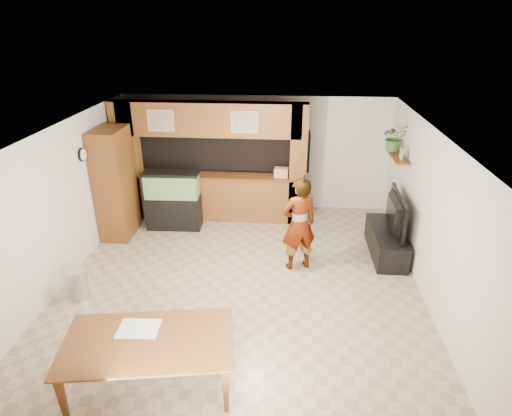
# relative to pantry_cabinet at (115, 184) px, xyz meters

# --- Properties ---
(floor) EXTENTS (6.50, 6.50, 0.00)m
(floor) POSITION_rel_pantry_cabinet_xyz_m (2.70, -1.59, -1.11)
(floor) COLOR tan
(floor) RESTS_ON ground
(ceiling) EXTENTS (6.50, 6.50, 0.00)m
(ceiling) POSITION_rel_pantry_cabinet_xyz_m (2.70, -1.59, 1.49)
(ceiling) COLOR white
(ceiling) RESTS_ON wall_back
(wall_back) EXTENTS (6.00, 0.00, 6.00)m
(wall_back) POSITION_rel_pantry_cabinet_xyz_m (2.70, 1.66, 0.19)
(wall_back) COLOR beige
(wall_back) RESTS_ON floor
(wall_left) EXTENTS (0.00, 6.50, 6.50)m
(wall_left) POSITION_rel_pantry_cabinet_xyz_m (-0.30, -1.59, 0.19)
(wall_left) COLOR beige
(wall_left) RESTS_ON floor
(wall_right) EXTENTS (0.00, 6.50, 6.50)m
(wall_right) POSITION_rel_pantry_cabinet_xyz_m (5.70, -1.59, 0.19)
(wall_right) COLOR beige
(wall_right) RESTS_ON floor
(partition) EXTENTS (4.20, 0.99, 2.60)m
(partition) POSITION_rel_pantry_cabinet_xyz_m (1.75, 1.04, 0.20)
(partition) COLOR brown
(partition) RESTS_ON floor
(wall_clock) EXTENTS (0.05, 0.25, 0.25)m
(wall_clock) POSITION_rel_pantry_cabinet_xyz_m (-0.27, -0.59, 0.79)
(wall_clock) COLOR black
(wall_clock) RESTS_ON wall_left
(wall_shelf) EXTENTS (0.25, 0.90, 0.04)m
(wall_shelf) POSITION_rel_pantry_cabinet_xyz_m (5.55, 0.36, 0.59)
(wall_shelf) COLOR brown
(wall_shelf) RESTS_ON wall_right
(pantry_cabinet) EXTENTS (0.56, 0.91, 2.23)m
(pantry_cabinet) POSITION_rel_pantry_cabinet_xyz_m (0.00, 0.00, 0.00)
(pantry_cabinet) COLOR brown
(pantry_cabinet) RESTS_ON floor
(trash_can) EXTENTS (0.28, 0.28, 0.52)m
(trash_can) POSITION_rel_pantry_cabinet_xyz_m (0.16, -2.25, -0.85)
(trash_can) COLOR #B2B2B7
(trash_can) RESTS_ON floor
(aquarium) EXTENTS (1.14, 0.43, 1.26)m
(aquarium) POSITION_rel_pantry_cabinet_xyz_m (1.05, 0.36, -0.50)
(aquarium) COLOR black
(aquarium) RESTS_ON floor
(tv_stand) EXTENTS (0.55, 1.51, 0.50)m
(tv_stand) POSITION_rel_pantry_cabinet_xyz_m (5.35, -0.43, -0.86)
(tv_stand) COLOR black
(tv_stand) RESTS_ON floor
(television) EXTENTS (0.20, 1.27, 0.73)m
(television) POSITION_rel_pantry_cabinet_xyz_m (5.35, -0.43, -0.24)
(television) COLOR black
(television) RESTS_ON tv_stand
(photo_frame) EXTENTS (0.03, 0.15, 0.20)m
(photo_frame) POSITION_rel_pantry_cabinet_xyz_m (5.55, 0.15, 0.71)
(photo_frame) COLOR tan
(photo_frame) RESTS_ON wall_shelf
(potted_plant) EXTENTS (0.52, 0.45, 0.55)m
(potted_plant) POSITION_rel_pantry_cabinet_xyz_m (5.52, 0.68, 0.88)
(potted_plant) COLOR #356227
(potted_plant) RESTS_ON wall_shelf
(person) EXTENTS (0.74, 0.61, 1.73)m
(person) POSITION_rel_pantry_cabinet_xyz_m (3.66, -1.03, -0.25)
(person) COLOR #997F54
(person) RESTS_ON floor
(microphone) EXTENTS (0.04, 0.11, 0.17)m
(microphone) POSITION_rel_pantry_cabinet_xyz_m (3.71, -1.19, 0.67)
(microphone) COLOR black
(microphone) RESTS_ON person
(dining_table) EXTENTS (2.15, 1.41, 0.70)m
(dining_table) POSITION_rel_pantry_cabinet_xyz_m (1.86, -3.95, -0.76)
(dining_table) COLOR brown
(dining_table) RESTS_ON floor
(newspaper_a) EXTENTS (0.51, 0.39, 0.01)m
(newspaper_a) POSITION_rel_pantry_cabinet_xyz_m (1.68, -3.71, -0.41)
(newspaper_a) COLOR silver
(newspaper_a) RESTS_ON dining_table
(counter_box) EXTENTS (0.30, 0.21, 0.19)m
(counter_box) POSITION_rel_pantry_cabinet_xyz_m (3.30, 0.86, 0.02)
(counter_box) COLOR tan
(counter_box) RESTS_ON partition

